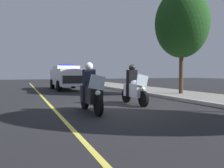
% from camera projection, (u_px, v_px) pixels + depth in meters
% --- Properties ---
extents(ground_plane, '(80.00, 80.00, 0.00)m').
position_uv_depth(ground_plane, '(116.00, 107.00, 8.75)').
color(ground_plane, black).
extents(curb_strip, '(48.00, 0.24, 0.15)m').
position_uv_depth(curb_strip, '(192.00, 101.00, 10.18)').
color(curb_strip, '#9E9B93').
rests_on(curb_strip, ground).
extents(sidewalk_strip, '(48.00, 3.60, 0.10)m').
position_uv_depth(sidewalk_strip, '(223.00, 100.00, 10.90)').
color(sidewalk_strip, gray).
rests_on(sidewalk_strip, ground).
extents(lane_stripe_center, '(48.00, 0.12, 0.01)m').
position_uv_depth(lane_stripe_center, '(56.00, 111.00, 7.88)').
color(lane_stripe_center, '#E0D14C').
rests_on(lane_stripe_center, ground).
extents(police_motorcycle_lead_left, '(2.14, 0.57, 1.72)m').
position_uv_depth(police_motorcycle_lead_left, '(91.00, 92.00, 7.71)').
color(police_motorcycle_lead_left, black).
rests_on(police_motorcycle_lead_left, ground).
extents(police_motorcycle_lead_right, '(2.14, 0.57, 1.72)m').
position_uv_depth(police_motorcycle_lead_right, '(134.00, 88.00, 9.57)').
color(police_motorcycle_lead_right, black).
rests_on(police_motorcycle_lead_right, ground).
extents(police_suv, '(4.94, 2.15, 2.05)m').
position_uv_depth(police_suv, '(67.00, 76.00, 17.98)').
color(police_suv, silver).
rests_on(police_suv, ground).
extents(cyclist_background, '(1.76, 0.32, 1.69)m').
position_uv_depth(cyclist_background, '(82.00, 78.00, 22.79)').
color(cyclist_background, black).
rests_on(cyclist_background, ground).
extents(tree_mid_block, '(3.21, 3.21, 6.29)m').
position_uv_depth(tree_mid_block, '(182.00, 24.00, 13.46)').
color(tree_mid_block, '#42301E').
rests_on(tree_mid_block, sidewalk_strip).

